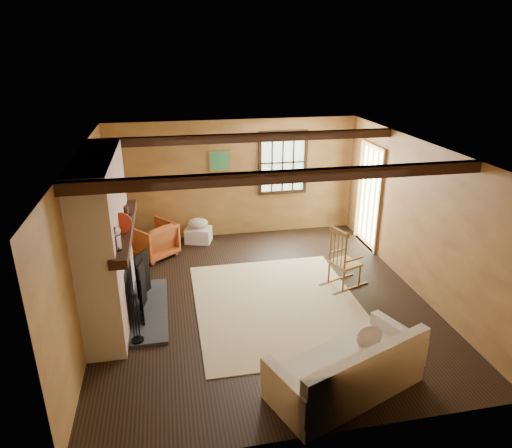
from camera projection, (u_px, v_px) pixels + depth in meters
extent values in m
plane|color=black|center=(262.00, 299.00, 7.20)|extent=(5.50, 5.50, 0.00)
cube|color=#AC7A3D|center=(235.00, 179.00, 9.27)|extent=(5.00, 0.02, 2.40)
cube|color=#AC7A3D|center=(324.00, 338.00, 4.25)|extent=(5.00, 0.02, 2.40)
cube|color=#AC7A3D|center=(86.00, 242.00, 6.31)|extent=(0.02, 5.50, 2.40)
cube|color=#AC7A3D|center=(417.00, 217.00, 7.21)|extent=(0.02, 5.50, 2.40)
cube|color=silver|center=(263.00, 149.00, 6.32)|extent=(5.00, 5.50, 0.02)
cube|color=black|center=(285.00, 177.00, 5.25)|extent=(5.00, 0.12, 0.14)
cube|color=black|center=(248.00, 138.00, 7.44)|extent=(5.00, 0.12, 0.14)
cube|color=black|center=(283.00, 163.00, 9.31)|extent=(1.02, 0.06, 1.32)
cube|color=#B5DCA8|center=(283.00, 162.00, 9.34)|extent=(0.90, 0.01, 1.20)
cube|color=black|center=(283.00, 163.00, 9.32)|extent=(0.90, 0.03, 0.02)
cube|color=brown|center=(369.00, 197.00, 8.83)|extent=(0.06, 1.00, 2.06)
cube|color=#B5DCA8|center=(370.00, 197.00, 8.84)|extent=(0.01, 0.80, 1.85)
cube|color=brown|center=(220.00, 161.00, 9.04)|extent=(0.42, 0.03, 0.42)
cube|color=#236A53|center=(220.00, 161.00, 9.03)|extent=(0.36, 0.01, 0.36)
cube|color=#AE5343|center=(105.00, 241.00, 6.35)|extent=(0.50, 2.20, 2.40)
cube|color=black|center=(116.00, 288.00, 6.64)|extent=(0.38, 1.00, 0.85)
cube|color=#36363B|center=(149.00, 310.00, 6.87)|extent=(0.55, 1.80, 0.05)
cube|color=black|center=(125.00, 229.00, 6.35)|extent=(0.22, 2.30, 0.12)
cube|color=black|center=(141.00, 297.00, 6.46)|extent=(0.06, 0.36, 0.72)
cube|color=black|center=(142.00, 285.00, 6.80)|extent=(0.10, 0.36, 0.72)
cube|color=black|center=(143.00, 273.00, 7.14)|extent=(0.20, 0.32, 0.72)
cylinder|color=black|center=(138.00, 340.00, 6.11)|extent=(0.17, 0.17, 0.02)
cylinder|color=black|center=(132.00, 320.00, 5.95)|extent=(0.02, 0.02, 0.70)
cylinder|color=black|center=(135.00, 318.00, 5.98)|extent=(0.02, 0.02, 0.70)
cylinder|color=black|center=(138.00, 317.00, 6.02)|extent=(0.02, 0.02, 0.70)
cylinder|color=white|center=(118.00, 243.00, 5.52)|extent=(0.09, 0.09, 0.20)
sphere|color=white|center=(116.00, 231.00, 5.46)|extent=(0.11, 0.11, 0.11)
cylinder|color=#B52B14|center=(121.00, 223.00, 6.00)|extent=(0.29, 0.04, 0.29)
cube|color=black|center=(123.00, 220.00, 6.35)|extent=(0.25, 0.20, 0.12)
cylinder|color=black|center=(125.00, 210.00, 6.74)|extent=(0.09, 0.09, 0.11)
cylinder|color=black|center=(126.00, 208.00, 6.86)|extent=(0.07, 0.07, 0.08)
cube|color=#CBB387|center=(278.00, 304.00, 7.05)|extent=(2.50, 3.00, 0.01)
cube|color=tan|center=(345.00, 263.00, 7.50)|extent=(0.53, 0.54, 0.04)
cube|color=brown|center=(339.00, 232.00, 7.19)|extent=(0.19, 0.40, 0.07)
cylinder|color=brown|center=(360.00, 275.00, 7.52)|extent=(0.03, 0.03, 0.39)
cylinder|color=brown|center=(345.00, 267.00, 7.80)|extent=(0.03, 0.03, 0.39)
cylinder|color=brown|center=(343.00, 281.00, 7.34)|extent=(0.03, 0.03, 0.39)
cylinder|color=brown|center=(329.00, 272.00, 7.62)|extent=(0.03, 0.03, 0.39)
cylinder|color=brown|center=(346.00, 252.00, 7.16)|extent=(0.03, 0.03, 0.66)
cylinder|color=brown|center=(331.00, 245.00, 7.44)|extent=(0.03, 0.03, 0.66)
cylinder|color=brown|center=(342.00, 251.00, 7.23)|extent=(0.02, 0.02, 0.55)
cylinder|color=brown|center=(338.00, 249.00, 7.30)|extent=(0.02, 0.02, 0.55)
cylinder|color=brown|center=(334.00, 247.00, 7.37)|extent=(0.02, 0.02, 0.55)
cube|color=brown|center=(354.00, 259.00, 7.29)|extent=(0.36, 0.16, 0.03)
cube|color=brown|center=(338.00, 251.00, 7.60)|extent=(0.36, 0.16, 0.03)
cube|color=brown|center=(351.00, 288.00, 7.50)|extent=(0.72, 0.30, 0.03)
cube|color=brown|center=(336.00, 280.00, 7.78)|extent=(0.72, 0.30, 0.03)
cube|color=beige|center=(345.00, 375.00, 5.26)|extent=(1.95, 1.39, 0.39)
cube|color=beige|center=(369.00, 371.00, 4.89)|extent=(1.71, 0.77, 0.49)
cube|color=beige|center=(286.00, 390.00, 4.77)|extent=(0.41, 0.79, 0.36)
cube|color=beige|center=(397.00, 338.00, 5.62)|extent=(0.41, 0.79, 0.36)
ellipsoid|color=beige|center=(369.00, 337.00, 5.45)|extent=(0.34, 0.22, 0.32)
cylinder|color=brown|center=(141.00, 244.00, 9.03)|extent=(0.45, 0.14, 0.14)
cylinder|color=brown|center=(148.00, 244.00, 9.05)|extent=(0.45, 0.14, 0.14)
cylinder|color=brown|center=(156.00, 243.00, 9.08)|extent=(0.45, 0.14, 0.14)
cylinder|color=brown|center=(140.00, 238.00, 8.98)|extent=(0.45, 0.14, 0.14)
cylinder|color=brown|center=(148.00, 237.00, 9.00)|extent=(0.45, 0.14, 0.14)
cylinder|color=brown|center=(155.00, 237.00, 9.03)|extent=(0.45, 0.14, 0.14)
cube|color=white|center=(198.00, 235.00, 9.26)|extent=(0.59, 0.51, 0.30)
ellipsoid|color=beige|center=(198.00, 223.00, 9.16)|extent=(0.50, 0.46, 0.20)
imported|color=#BF6026|center=(153.00, 240.00, 8.56)|extent=(1.01, 1.01, 0.66)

